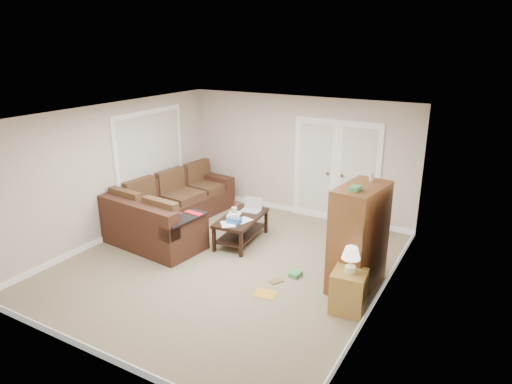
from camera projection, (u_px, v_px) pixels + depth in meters
The scene contains 17 objects.
floor at pixel (227, 264), 7.64m from camera, with size 5.50×5.50×0.00m, color gray.
ceiling at pixel (224, 114), 6.84m from camera, with size 5.00×5.50×0.02m, color white.
wall_left at pixel (112, 172), 8.41m from camera, with size 0.02×5.50×2.50m, color beige.
wall_right at pixel (383, 223), 6.07m from camera, with size 0.02×5.50×2.50m, color beige.
wall_back at pixel (298, 156), 9.51m from camera, with size 5.00×0.02×2.50m, color beige.
wall_front at pixel (88, 263), 4.97m from camera, with size 5.00×0.02×2.50m, color beige.
baseboards at pixel (227, 261), 7.62m from camera, with size 5.00×5.50×0.10m, color silver, non-canonical shape.
french_doors at pixel (336, 172), 9.15m from camera, with size 1.80×0.05×2.13m.
window_left at pixel (150, 146), 9.12m from camera, with size 0.05×1.92×1.42m.
sectional_sofa at pixel (168, 212), 8.93m from camera, with size 2.04×3.11×0.91m.
coffee_table at pixel (242, 228), 8.40m from camera, with size 0.74×1.29×0.84m.
tv_armoire at pixel (359, 237), 6.69m from camera, with size 0.67×1.06×1.72m.
side_cabinet at pixel (349, 288), 6.22m from camera, with size 0.50×0.50×0.96m.
space_heater at pixel (379, 227), 8.73m from camera, with size 0.13×0.11×0.32m, color silver.
floor_magazine at pixel (265, 294), 6.72m from camera, with size 0.31×0.24×0.01m, color gold.
floor_greenbox at pixel (296, 274), 7.22m from camera, with size 0.15×0.20×0.08m, color #459851.
floor_book at pixel (273, 279), 7.14m from camera, with size 0.15×0.21×0.02m, color brown.
Camera 1 is at (3.80, -5.73, 3.57)m, focal length 32.00 mm.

